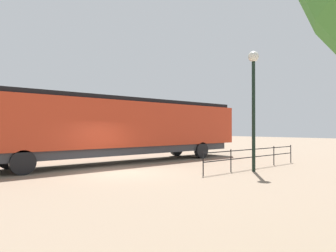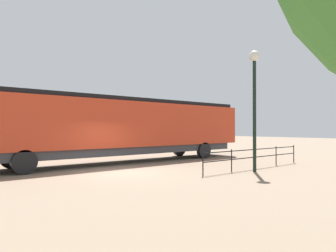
% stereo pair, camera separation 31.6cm
% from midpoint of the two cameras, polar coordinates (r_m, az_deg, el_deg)
% --- Properties ---
extents(ground_plane, '(120.00, 120.00, 0.00)m').
position_cam_midpoint_polar(ground_plane, '(14.15, -9.36, -8.78)').
color(ground_plane, '#84705B').
extents(locomotive, '(2.84, 17.89, 3.84)m').
position_cam_midpoint_polar(locomotive, '(18.38, -8.03, -0.07)').
color(locomotive, red).
rests_on(locomotive, ground_plane).
extents(lamp_post, '(0.51, 0.51, 5.73)m').
position_cam_midpoint_polar(lamp_post, '(14.85, 15.41, 7.26)').
color(lamp_post, black).
rests_on(lamp_post, ground_plane).
extents(platform_fence, '(0.05, 7.77, 1.06)m').
position_cam_midpoint_polar(platform_fence, '(16.02, 15.57, -5.30)').
color(platform_fence, black).
rests_on(platform_fence, ground_plane).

